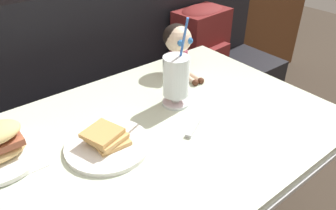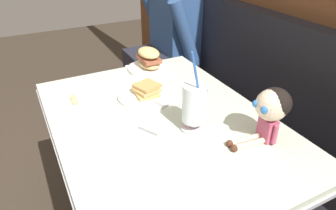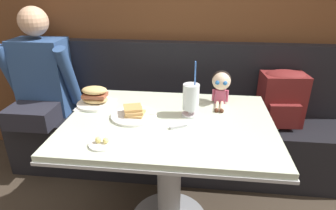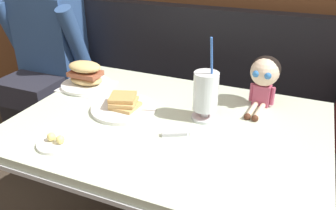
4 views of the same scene
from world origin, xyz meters
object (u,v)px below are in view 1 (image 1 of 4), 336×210
at_px(toast_plate, 107,143).
at_px(butter_knife, 196,123).
at_px(milkshake_glass, 176,79).
at_px(backpack, 202,40).
at_px(seated_doll, 178,42).

bearing_deg(toast_plate, butter_knife, -16.23).
bearing_deg(milkshake_glass, backpack, 39.84).
bearing_deg(butter_knife, seated_doll, 59.05).
bearing_deg(backpack, toast_plate, -148.09).
bearing_deg(butter_knife, backpack, 45.19).
relative_size(milkshake_glass, butter_knife, 1.46).
bearing_deg(milkshake_glass, toast_plate, -169.56).
bearing_deg(butter_knife, milkshake_glass, 78.53).
xyz_separation_m(toast_plate, seated_doll, (0.48, 0.25, 0.11)).
distance_m(butter_knife, backpack, 0.94).
distance_m(milkshake_glass, butter_knife, 0.17).
xyz_separation_m(butter_knife, backpack, (0.66, 0.66, -0.09)).
height_order(toast_plate, seated_doll, seated_doll).
xyz_separation_m(butter_knife, seated_doll, (0.20, 0.33, 0.12)).
distance_m(toast_plate, backpack, 1.11).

